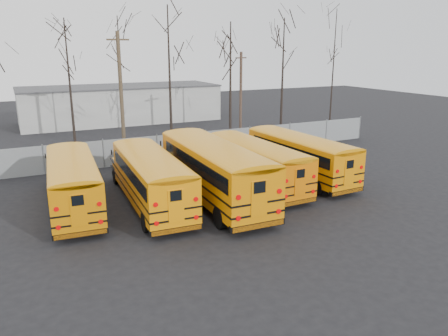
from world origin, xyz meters
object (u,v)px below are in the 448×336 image
bus_a (72,179)px  bus_d (254,160)px  bus_e (298,153)px  utility_pole_left (121,93)px  bus_b (150,175)px  utility_pole_right (241,96)px  bus_c (212,166)px

bus_a → bus_d: (10.60, -0.79, 0.00)m
bus_a → bus_d: 10.63m
bus_e → utility_pole_left: utility_pole_left is taller
utility_pole_left → bus_b: bearing=-92.9°
bus_a → bus_b: 4.05m
bus_e → utility_pole_right: bearing=76.1°
bus_c → bus_b: bearing=170.2°
bus_c → bus_d: bus_c is taller
bus_b → bus_c: 3.45m
bus_c → bus_e: (6.84, 1.48, -0.26)m
utility_pole_left → utility_pole_right: bearing=9.6°
bus_c → bus_a: bearing=166.3°
bus_d → utility_pole_left: 13.54m
bus_c → bus_d: (3.39, 1.18, -0.29)m
bus_a → utility_pole_right: (16.66, 12.33, 2.42)m
bus_a → bus_d: size_ratio=1.01×
bus_e → bus_a: bearing=175.6°
bus_c → bus_e: 7.00m
bus_a → utility_pole_left: (5.45, 11.30, 3.23)m
bus_a → bus_c: bearing=-10.8°
bus_b → utility_pole_right: size_ratio=1.36×
bus_a → bus_e: bearing=2.5°
bus_d → utility_pole_right: bearing=63.8°
bus_a → bus_d: bearing=0.3°
bus_c → utility_pole_left: bearing=99.2°
bus_a → bus_c: (7.21, -1.97, 0.29)m
bus_c → utility_pole_left: utility_pole_left is taller
bus_c → bus_e: size_ratio=1.15×
bus_b → utility_pole_right: utility_pole_right is taller
bus_c → bus_d: bearing=20.7°
bus_b → bus_d: (6.77, 0.50, -0.06)m
bus_a → bus_b: bus_b is taller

